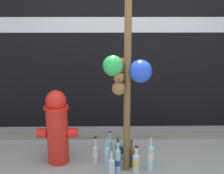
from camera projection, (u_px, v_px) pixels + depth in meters
The scene contains 15 objects.
building_wall at pixel (121, 30), 4.53m from camera, with size 10.00×0.21×3.03m.
curb_strip at pixel (122, 135), 4.40m from camera, with size 8.00×0.12×0.08m, color gray.
memorial_post at pixel (127, 44), 3.18m from camera, with size 0.61×0.37×2.72m.
fire_hydrant at pixel (57, 127), 3.62m from camera, with size 0.49×0.30×0.91m.
bottle_0 at pixel (111, 166), 3.41m from camera, with size 0.08×0.08×0.29m.
bottle_1 at pixel (136, 162), 3.49m from camera, with size 0.08×0.08×0.32m.
bottle_2 at pixel (110, 151), 3.68m from camera, with size 0.07×0.07×0.41m.
bottle_3 at pixel (118, 160), 3.48m from camera, with size 0.07×0.07×0.39m.
bottle_4 at pixel (151, 157), 3.51m from camera, with size 0.07×0.07×0.41m.
bottle_5 at pixel (118, 153), 3.71m from camera, with size 0.06×0.06×0.31m.
bottle_6 at pixel (131, 156), 3.60m from camera, with size 0.07×0.07×0.34m.
bottle_7 at pixel (96, 152), 3.70m from camera, with size 0.07×0.07×0.33m.
bottle_8 at pixel (107, 158), 3.48m from camera, with size 0.06×0.06×0.41m.
bottle_9 at pixel (123, 149), 3.77m from camera, with size 0.07×0.07×0.34m.
litter_2 at pixel (222, 138), 4.41m from camera, with size 0.13×0.12×0.01m, color tan.
Camera 1 is at (-0.21, -2.75, 1.87)m, focal length 48.52 mm.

